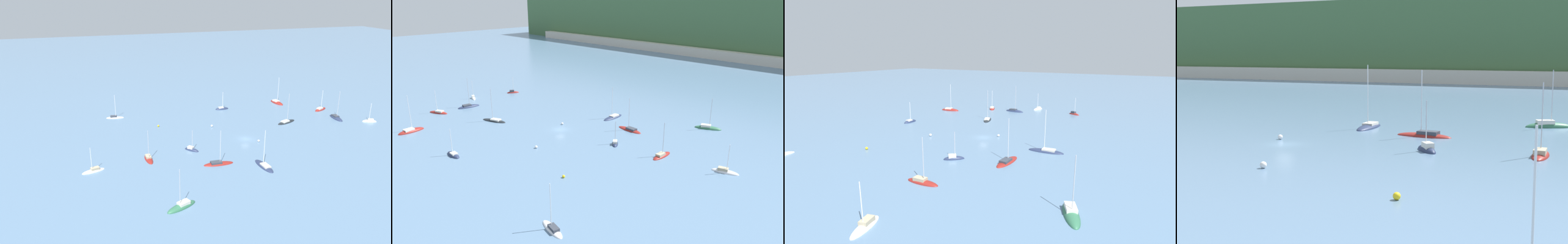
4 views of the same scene
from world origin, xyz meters
TOP-DOWN VIEW (x-y plane):
  - ground_plane at (0.00, 0.00)m, footprint 600.00×600.00m
  - hillside_ridge at (0.00, 192.10)m, footprint 464.38×70.28m
  - shore_town_strip at (0.00, 153.46)m, footprint 394.73×6.00m
  - sailboat_2 at (15.47, 14.92)m, footprint 8.95×2.99m
  - sailboat_3 at (3.66, 20.26)m, footprint 3.16×9.13m
  - sailboat_5 at (19.83, 3.24)m, footprint 4.44×4.82m
  - sailboat_10 at (31.56, 33.36)m, footprint 8.37×5.42m
  - sailboat_12 at (33.81, 5.66)m, footprint 2.28×7.20m
  - mooring_buoy_0 at (-3.05, 3.46)m, footprint 0.72×0.72m
  - mooring_buoy_1 at (25.10, -20.39)m, footprint 0.70×0.70m
  - mooring_buoy_2 at (6.72, -14.36)m, footprint 0.76×0.76m

SIDE VIEW (x-z plane):
  - ground_plane at x=0.00m, z-range 0.00..0.00m
  - sailboat_3 at x=3.66m, z-range -5.60..5.77m
  - sailboat_2 at x=15.47m, z-range -5.26..5.47m
  - sailboat_10 at x=31.56m, z-range -5.27..5.49m
  - sailboat_12 at x=33.81m, z-range -4.75..5.00m
  - sailboat_5 at x=19.83m, z-range -3.56..3.81m
  - mooring_buoy_1 at x=25.10m, z-range 0.00..0.70m
  - mooring_buoy_0 at x=-3.05m, z-range 0.00..0.72m
  - mooring_buoy_2 at x=6.72m, z-range 0.00..0.76m
  - shore_town_strip at x=0.00m, z-range 0.00..5.60m
  - hillside_ridge at x=0.00m, z-range 0.00..36.25m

